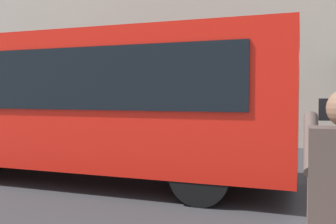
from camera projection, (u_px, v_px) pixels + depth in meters
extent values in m
plane|color=#2B2B2D|center=(291.00, 195.00, 6.79)|extent=(60.00, 60.00, 0.00)
cube|color=red|center=(78.00, 100.00, 8.11)|extent=(9.00, 2.50, 2.60)
cube|color=black|center=(40.00, 79.00, 6.91)|extent=(7.60, 0.06, 1.10)
cylinder|color=black|center=(6.00, 143.00, 10.20)|extent=(1.00, 0.28, 1.00)
cylinder|color=black|center=(225.00, 155.00, 8.20)|extent=(1.00, 0.28, 1.00)
cylinder|color=black|center=(200.00, 175.00, 6.13)|extent=(1.00, 0.28, 1.00)
cylinder|color=#473833|center=(311.00, 142.00, 2.33)|extent=(0.09, 0.48, 0.37)
cube|color=black|center=(324.00, 110.00, 2.43)|extent=(0.07, 0.01, 0.14)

